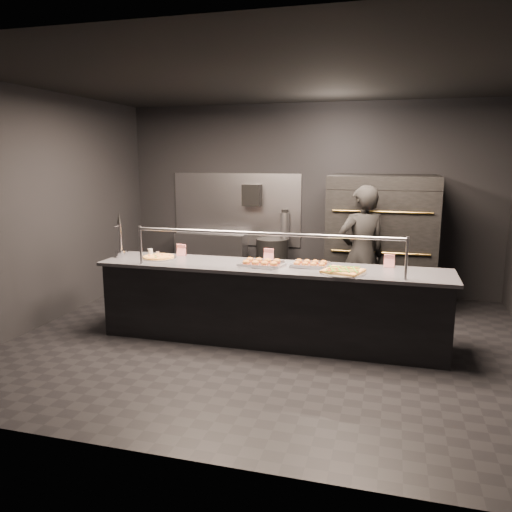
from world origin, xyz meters
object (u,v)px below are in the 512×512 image
at_px(service_counter, 270,303).
at_px(beer_tap, 120,244).
at_px(towel_dispenser, 252,195).
at_px(worker, 361,254).
at_px(fire_extinguisher, 285,226).
at_px(round_pizza, 159,257).
at_px(trash_bin, 272,265).
at_px(slider_tray_a, 262,263).
at_px(pizza_oven, 381,240).
at_px(slider_tray_b, 310,264).
at_px(square_pizza, 343,271).
at_px(prep_shelf, 212,259).

bearing_deg(service_counter, beer_tap, 179.87).
height_order(towel_dispenser, worker, worker).
relative_size(towel_dispenser, fire_extinguisher, 0.69).
height_order(round_pizza, trash_bin, round_pizza).
height_order(slider_tray_a, trash_bin, slider_tray_a).
distance_m(pizza_oven, beer_tap, 3.68).
bearing_deg(service_counter, slider_tray_b, 10.82).
height_order(square_pizza, worker, worker).
distance_m(pizza_oven, prep_shelf, 2.88).
height_order(prep_shelf, trash_bin, prep_shelf).
height_order(towel_dispenser, beer_tap, towel_dispenser).
distance_m(round_pizza, square_pizza, 2.31).
height_order(prep_shelf, worker, worker).
xyz_separation_m(slider_tray_a, square_pizza, (0.95, -0.13, -0.01)).
bearing_deg(slider_tray_b, round_pizza, -178.96).
bearing_deg(fire_extinguisher, towel_dispenser, -178.96).
height_order(pizza_oven, trash_bin, pizza_oven).
relative_size(pizza_oven, slider_tray_b, 4.30).
height_order(prep_shelf, slider_tray_a, slider_tray_a).
xyz_separation_m(service_counter, round_pizza, (-1.45, 0.05, 0.47)).
relative_size(fire_extinguisher, slider_tray_b, 1.14).
bearing_deg(towel_dispenser, fire_extinguisher, 1.04).
height_order(towel_dispenser, square_pizza, towel_dispenser).
bearing_deg(square_pizza, prep_shelf, 134.77).
height_order(prep_shelf, towel_dispenser, towel_dispenser).
distance_m(towel_dispenser, slider_tray_b, 2.74).
relative_size(slider_tray_b, worker, 0.25).
relative_size(beer_tap, trash_bin, 0.65).
distance_m(service_counter, slider_tray_a, 0.50).
xyz_separation_m(fire_extinguisher, slider_tray_b, (0.80, -2.31, -0.11)).
xyz_separation_m(slider_tray_b, trash_bin, (-0.96, 2.13, -0.51)).
xyz_separation_m(towel_dispenser, round_pizza, (-0.55, -2.34, -0.61)).
bearing_deg(worker, slider_tray_a, 16.34).
relative_size(square_pizza, trash_bin, 0.58).
bearing_deg(pizza_oven, worker, -105.39).
relative_size(service_counter, worker, 2.26).
relative_size(service_counter, pizza_oven, 2.15).
bearing_deg(beer_tap, prep_shelf, 81.41).
bearing_deg(beer_tap, square_pizza, -3.15).
relative_size(towel_dispenser, slider_tray_b, 0.79).
bearing_deg(towel_dispenser, service_counter, -69.37).
bearing_deg(fire_extinguisher, slider_tray_b, -70.89).
bearing_deg(service_counter, round_pizza, 177.96).
bearing_deg(pizza_oven, towel_dispenser, 166.86).
relative_size(slider_tray_a, trash_bin, 0.64).
relative_size(towel_dispenser, square_pizza, 0.69).
distance_m(pizza_oven, round_pizza, 3.23).
relative_size(beer_tap, slider_tray_b, 1.28).
bearing_deg(round_pizza, towel_dispenser, 76.77).
bearing_deg(fire_extinguisher, beer_tap, -123.73).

